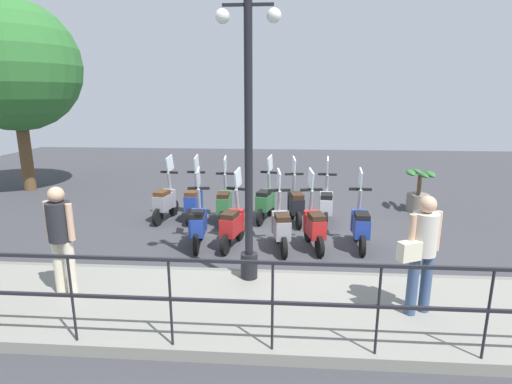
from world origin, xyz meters
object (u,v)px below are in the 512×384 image
(scooter_near_0, at_px, (360,225))
(scooter_near_2, at_px, (281,226))
(pedestrian_with_bag, at_px, (422,246))
(potted_palm, at_px, (418,194))
(tree_large, at_px, (14,66))
(scooter_near_1, at_px, (314,225))
(scooter_far_5, at_px, (165,201))
(scooter_far_1, at_px, (296,204))
(scooter_far_0, at_px, (326,204))
(scooter_far_3, at_px, (224,203))
(lamp_post_near, at_px, (249,156))
(scooter_far_2, at_px, (266,201))
(scooter_far_4, at_px, (194,201))
(scooter_near_4, at_px, (198,223))
(scooter_near_3, at_px, (233,224))
(pedestrian_distant, at_px, (61,233))

(scooter_near_0, bearing_deg, scooter_near_2, 99.49)
(pedestrian_with_bag, distance_m, potted_palm, 5.69)
(tree_large, bearing_deg, scooter_near_1, -116.87)
(scooter_near_2, xyz_separation_m, scooter_far_5, (1.68, 2.78, 0.00))
(potted_palm, bearing_deg, scooter_near_2, 129.91)
(scooter_near_2, distance_m, scooter_far_1, 1.70)
(scooter_far_0, bearing_deg, scooter_far_3, 97.36)
(potted_palm, distance_m, scooter_near_0, 3.38)
(lamp_post_near, height_order, scooter_near_2, lamp_post_near)
(pedestrian_with_bag, relative_size, scooter_far_2, 1.03)
(scooter_far_4, bearing_deg, scooter_near_4, -161.32)
(potted_palm, distance_m, scooter_far_5, 6.42)
(scooter_near_1, bearing_deg, potted_palm, -57.11)
(lamp_post_near, bearing_deg, scooter_near_3, 15.98)
(scooter_near_1, height_order, scooter_near_3, same)
(pedestrian_distant, height_order, scooter_near_2, pedestrian_distant)
(scooter_near_4, xyz_separation_m, scooter_far_0, (1.63, -2.66, 0.00))
(scooter_near_1, height_order, scooter_far_5, same)
(potted_palm, relative_size, scooter_near_0, 0.69)
(scooter_near_0, relative_size, scooter_far_1, 1.00)
(pedestrian_distant, distance_m, scooter_far_2, 4.96)
(potted_palm, relative_size, scooter_near_4, 0.69)
(scooter_near_2, distance_m, scooter_far_0, 1.97)
(potted_palm, bearing_deg, lamp_post_near, 138.46)
(pedestrian_distant, distance_m, potted_palm, 8.42)
(lamp_post_near, height_order, scooter_far_0, lamp_post_near)
(scooter_far_2, distance_m, scooter_far_5, 2.40)
(tree_large, xyz_separation_m, potted_palm, (-1.54, -11.53, -3.33))
(scooter_far_1, height_order, scooter_far_3, same)
(pedestrian_with_bag, height_order, scooter_far_5, pedestrian_with_bag)
(scooter_near_2, xyz_separation_m, scooter_near_3, (0.07, 0.95, 0.00))
(tree_large, height_order, scooter_far_5, tree_large)
(scooter_near_4, height_order, scooter_far_0, same)
(scooter_near_2, xyz_separation_m, scooter_far_3, (1.61, 1.35, 0.00))
(pedestrian_with_bag, distance_m, scooter_near_1, 2.86)
(lamp_post_near, relative_size, scooter_near_3, 2.82)
(scooter_far_5, bearing_deg, scooter_far_1, -79.80)
(scooter_near_1, relative_size, scooter_near_4, 1.00)
(pedestrian_distant, relative_size, scooter_far_5, 1.03)
(scooter_near_0, distance_m, scooter_far_2, 2.54)
(pedestrian_distant, relative_size, tree_large, 0.28)
(scooter_far_0, bearing_deg, scooter_near_4, 126.97)
(scooter_far_1, bearing_deg, scooter_near_1, -177.82)
(tree_large, xyz_separation_m, scooter_near_4, (-4.43, -6.38, -3.29))
(scooter_near_4, xyz_separation_m, scooter_far_5, (1.63, 1.15, 0.00))
(pedestrian_with_bag, distance_m, scooter_near_2, 3.10)
(tree_large, bearing_deg, scooter_near_2, -119.20)
(scooter_near_3, bearing_deg, pedestrian_distant, 151.47)
(scooter_near_3, xyz_separation_m, scooter_far_3, (1.53, 0.40, 0.00))
(tree_large, relative_size, scooter_far_2, 3.71)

